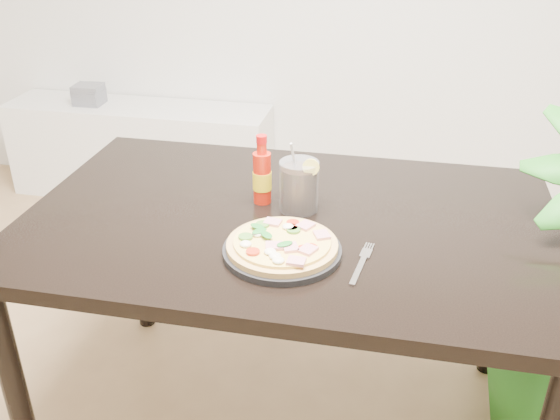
% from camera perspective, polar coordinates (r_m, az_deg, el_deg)
% --- Properties ---
extents(dining_table, '(1.40, 0.90, 0.75)m').
position_cam_1_polar(dining_table, '(1.69, 0.84, -3.05)').
color(dining_table, black).
rests_on(dining_table, ground).
extents(plate, '(0.28, 0.28, 0.02)m').
position_cam_1_polar(plate, '(1.48, 0.20, -3.76)').
color(plate, black).
rests_on(plate, dining_table).
extents(pizza, '(0.26, 0.26, 0.03)m').
position_cam_1_polar(pizza, '(1.47, 0.19, -3.11)').
color(pizza, '#D8B460').
rests_on(pizza, plate).
extents(hot_sauce_bottle, '(0.05, 0.05, 0.19)m').
position_cam_1_polar(hot_sauce_bottle, '(1.69, -1.65, 3.10)').
color(hot_sauce_bottle, red).
rests_on(hot_sauce_bottle, dining_table).
extents(cola_cup, '(0.11, 0.11, 0.20)m').
position_cam_1_polar(cola_cup, '(1.66, 1.74, 2.12)').
color(cola_cup, black).
rests_on(cola_cup, dining_table).
extents(fork, '(0.04, 0.19, 0.00)m').
position_cam_1_polar(fork, '(1.46, 7.52, -4.73)').
color(fork, silver).
rests_on(fork, dining_table).
extents(media_console, '(1.40, 0.34, 0.50)m').
position_cam_1_polar(media_console, '(3.47, -12.59, 5.34)').
color(media_console, white).
rests_on(media_console, ground).
extents(cd_stack, '(0.14, 0.12, 0.10)m').
position_cam_1_polar(cd_stack, '(3.47, -17.08, 10.07)').
color(cd_stack, slate).
rests_on(cd_stack, media_console).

